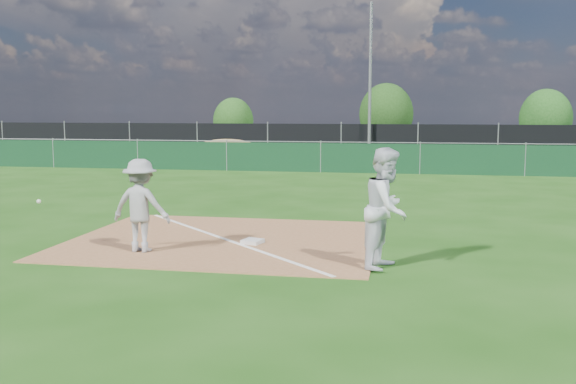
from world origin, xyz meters
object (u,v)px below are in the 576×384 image
at_px(light_pole, 370,81).
at_px(tree_mid, 386,114).
at_px(play_at_first, 141,206).
at_px(car_left, 251,138).
at_px(car_mid, 319,140).
at_px(tree_left, 233,121).
at_px(tree_right, 545,118).
at_px(runner, 387,208).
at_px(first_base, 253,241).
at_px(car_right, 411,140).

relative_size(light_pole, tree_mid, 1.85).
distance_m(play_at_first, car_left, 27.45).
relative_size(car_left, tree_mid, 1.10).
xyz_separation_m(car_left, car_mid, (4.06, 0.63, -0.08)).
xyz_separation_m(car_mid, tree_mid, (3.79, 5.99, 1.49)).
xyz_separation_m(light_pole, tree_left, (-10.26, 10.50, -2.26)).
distance_m(tree_left, tree_right, 20.92).
bearing_deg(runner, tree_right, 1.64).
relative_size(runner, tree_mid, 0.46).
height_order(play_at_first, car_mid, play_at_first).
relative_size(play_at_first, tree_right, 0.65).
height_order(runner, car_mid, runner).
distance_m(first_base, car_right, 27.72).
relative_size(runner, car_mid, 0.45).
relative_size(light_pole, car_mid, 1.80).
relative_size(play_at_first, tree_mid, 0.59).
distance_m(light_pole, tree_right, 14.79).
bearing_deg(tree_right, car_right, -152.28).
bearing_deg(first_base, car_right, 83.77).
relative_size(runner, car_right, 0.40).
xyz_separation_m(light_pole, tree_right, (10.65, 10.06, -2.01)).
bearing_deg(car_left, tree_mid, -62.01).
xyz_separation_m(play_at_first, tree_left, (-7.58, 33.51, 0.88)).
bearing_deg(runner, car_right, 15.78).
relative_size(play_at_first, runner, 1.28).
bearing_deg(tree_mid, first_base, -92.36).
bearing_deg(runner, tree_mid, 18.70).
distance_m(first_base, play_at_first, 2.25).
bearing_deg(play_at_first, tree_right, 68.05).
relative_size(runner, tree_left, 0.59).
relative_size(tree_left, tree_mid, 0.78).
height_order(first_base, tree_mid, tree_mid).
xyz_separation_m(first_base, car_right, (3.01, 27.55, 0.67)).
height_order(car_right, tree_mid, tree_mid).
relative_size(first_base, car_mid, 0.08).
relative_size(car_left, tree_left, 1.41).
relative_size(car_right, tree_right, 1.27).
bearing_deg(runner, tree_left, 36.10).
xyz_separation_m(play_at_first, car_left, (-4.70, 27.05, -0.04)).
distance_m(light_pole, tree_left, 14.85).
distance_m(first_base, tree_mid, 32.71).
bearing_deg(car_left, runner, -173.72).
height_order(light_pole, tree_left, light_pole).
height_order(car_mid, car_right, car_mid).
distance_m(first_base, tree_left, 33.83).
height_order(play_at_first, tree_left, tree_left).
bearing_deg(runner, car_left, 35.00).
xyz_separation_m(light_pole, car_left, (-7.38, 4.03, -3.18)).
height_order(tree_left, tree_right, tree_right).
bearing_deg(car_right, car_mid, 112.60).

